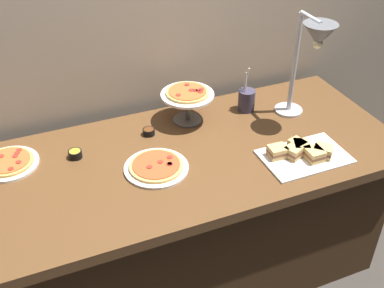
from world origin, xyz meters
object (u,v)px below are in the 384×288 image
Objects in this scene: heat_lamp at (313,45)px; sauce_cup_near at (75,154)px; pizza_plate_raised_stand at (187,97)px; sandwich_platter at (303,153)px; utensil_holder at (246,100)px; sauce_cup_far at (149,132)px; pizza_plate_front at (156,167)px; pizza_plate_center at (9,163)px.

sauce_cup_near is (-1.07, 0.14, -0.39)m from heat_lamp.
pizza_plate_raised_stand reaches higher than sandwich_platter.
sandwich_platter reaches higher than sauce_cup_near.
utensil_holder is (-0.19, 0.21, -0.35)m from heat_lamp.
sauce_cup_near reaches higher than sauce_cup_far.
pizza_plate_front is at bearing -101.46° from sauce_cup_far.
pizza_plate_front is at bearing -25.04° from pizza_plate_center.
pizza_plate_raised_stand is at bearing 155.44° from heat_lamp.
pizza_plate_center is 4.28× the size of sauce_cup_near.
sauce_cup_near is at bearing -11.06° from pizza_plate_center.
heat_lamp reaches higher than utensil_holder.
pizza_plate_center is 1.10× the size of utensil_holder.
sauce_cup_near is at bearing -175.20° from utensil_holder.
pizza_plate_center is (-1.35, 0.19, -0.39)m from heat_lamp.
heat_lamp is 2.26× the size of utensil_holder.
sauce_cup_far is (0.05, 0.26, 0.00)m from pizza_plate_front.
heat_lamp is 1.15m from sauce_cup_near.
utensil_holder is (1.15, 0.02, 0.05)m from pizza_plate_center.
heat_lamp is at bearing -24.56° from pizza_plate_raised_stand.
pizza_plate_center is 1.00× the size of pizza_plate_raised_stand.
pizza_plate_raised_stand is 4.28× the size of sauce_cup_near.
heat_lamp is 0.84m from sauce_cup_far.
pizza_plate_center is at bearing 154.96° from pizza_plate_front.
sauce_cup_far is at bearing -0.55° from pizza_plate_center.
utensil_holder is at bearing 2.82° from sauce_cup_far.
pizza_plate_raised_stand is at bearing 126.64° from sandwich_platter.
sandwich_platter is (-0.15, -0.24, -0.38)m from heat_lamp.
pizza_plate_front is 0.27m from sauce_cup_far.
sandwich_platter is (1.20, -0.43, 0.01)m from pizza_plate_center.
sauce_cup_far is (0.63, -0.01, 0.00)m from pizza_plate_center.
utensil_holder is at bearing 0.99° from pizza_plate_center.
sauce_cup_near is (-0.57, -0.09, -0.11)m from pizza_plate_raised_stand.
sauce_cup_far is (0.35, 0.05, -0.00)m from sauce_cup_near.
sauce_cup_far is at bearing -168.09° from pizza_plate_raised_stand.
pizza_plate_raised_stand is 0.59m from sauce_cup_near.
heat_lamp is at bearing 57.81° from sandwich_platter.
pizza_plate_raised_stand is at bearing 11.91° from sauce_cup_far.
pizza_plate_raised_stand is 4.52× the size of sauce_cup_far.
heat_lamp is 0.48m from sandwich_platter.
pizza_plate_center is at bearing 171.93° from heat_lamp.
heat_lamp is 1.42m from pizza_plate_center.
sauce_cup_far is at bearing 7.71° from sauce_cup_near.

